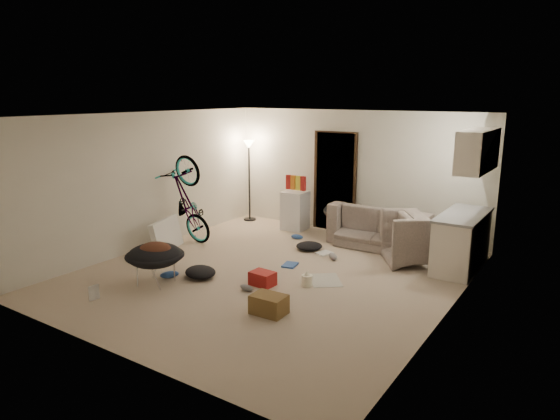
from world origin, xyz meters
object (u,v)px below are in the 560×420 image
Objects in this scene: drink_case_a at (269,304)px; armchair at (422,244)px; kitchen_counter at (461,242)px; mini_fridge at (295,210)px; tv_box at (166,235)px; floor_lamp at (249,163)px; saucer_chair at (155,261)px; juicer at (307,280)px; sofa at (382,231)px; bicycle at (188,220)px; drink_case_b at (263,278)px.

armchair is at bearing 70.38° from drink_case_a.
kitchen_counter is 1.84× the size of mini_fridge.
tv_box is 1.99× the size of drink_case_a.
floor_lamp is 4.21m from saucer_chair.
saucer_chair is 3.67× the size of juicer.
sofa is 1.07m from armchair.
mini_fridge is at bearing 115.28° from drink_case_a.
bicycle is 3.12m from juicer.
kitchen_counter reaches higher than mini_fridge.
tv_box is at bearing -156.93° from kitchen_counter.
juicer is (-0.14, -2.54, -0.19)m from sofa.
mini_fridge is (-2.93, 0.61, 0.09)m from armchair.
armchair reaches higher than tv_box.
kitchen_counter is 4.91m from saucer_chair.
armchair is 2.31m from juicer.
armchair is 1.19× the size of mini_fridge.
kitchen_counter is at bearing 50.86° from juicer.
tv_box is (-3.17, -2.46, 0.01)m from sofa.
floor_lamp is 2.22× the size of mini_fridge.
drink_case_a is 1.12m from juicer.
bicycle reaches higher than saucer_chair.
armchair is 2.90m from drink_case_b.
tv_box is at bearing 157.15° from drink_case_a.
floor_lamp is at bearing 172.34° from kitchen_counter.
tv_box is (-4.73, -2.01, -0.15)m from kitchen_counter.
kitchen_counter is 3.35m from drink_case_b.
floor_lamp is 4.05× the size of drink_case_a.
kitchen_counter is 1.71× the size of saucer_chair.
drink_case_a is at bearing -46.53° from drink_case_b.
drink_case_b is (1.37, 0.85, -0.27)m from saucer_chair.
armchair reaches higher than drink_case_b.
mini_fridge is 4.23m from drink_case_a.
saucer_chair reaches higher than drink_case_a.
bicycle is 3.92× the size of drink_case_a.
drink_case_a is (2.02, 0.08, -0.24)m from saucer_chair.
mini_fridge reaches higher than drink_case_b.
mini_fridge is at bearing 88.55° from saucer_chair.
bicycle is (0.10, -2.09, -0.85)m from floor_lamp.
sofa is at bearing -3.50° from floor_lamp.
armchair is at bearing 58.44° from drink_case_b.
bicycle reaches higher than mini_fridge.
floor_lamp reaches higher than tv_box.
kitchen_counter reaches higher than sofa.
sofa is 8.14× the size of juicer.
floor_lamp is at bearing 45.93° from armchair.
bicycle is at bearing 30.24° from sofa.
saucer_chair is 1.67m from tv_box.
floor_lamp is at bearing 127.87° from drink_case_a.
armchair is 4.34m from bicycle.
drink_case_a is at bearing -117.47° from bicycle.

